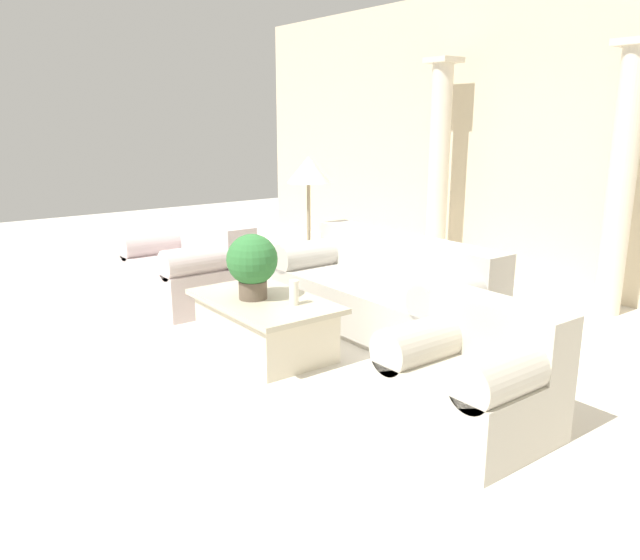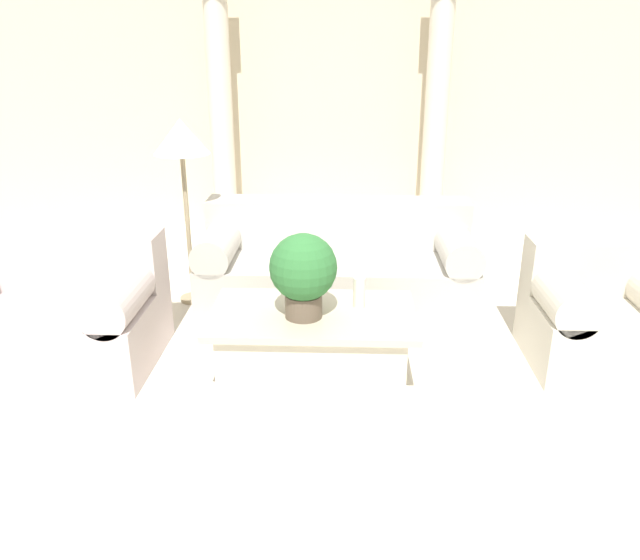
# 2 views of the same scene
# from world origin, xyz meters

# --- Properties ---
(ground_plane) EXTENTS (16.00, 16.00, 0.00)m
(ground_plane) POSITION_xyz_m (0.00, 0.00, 0.00)
(ground_plane) COLOR silver
(wall_back) EXTENTS (10.00, 0.06, 3.20)m
(wall_back) POSITION_xyz_m (0.00, 3.14, 1.60)
(wall_back) COLOR beige
(wall_back) RESTS_ON ground_plane
(sofa_long) EXTENTS (2.06, 0.89, 0.79)m
(sofa_long) POSITION_xyz_m (0.19, 0.80, 0.33)
(sofa_long) COLOR #B7B2A8
(sofa_long) RESTS_ON ground_plane
(loveseat) EXTENTS (1.30, 0.89, 0.79)m
(loveseat) POSITION_xyz_m (-1.61, -0.17, 0.34)
(loveseat) COLOR #C2B0AF
(loveseat) RESTS_ON ground_plane
(coffee_table) EXTENTS (1.23, 0.74, 0.44)m
(coffee_table) POSITION_xyz_m (0.06, -0.35, 0.22)
(coffee_table) COLOR beige
(coffee_table) RESTS_ON ground_plane
(potted_plant) EXTENTS (0.39, 0.39, 0.50)m
(potted_plant) POSITION_xyz_m (0.01, -0.42, 0.72)
(potted_plant) COLOR brown
(potted_plant) RESTS_ON coffee_table
(pillar_candle) EXTENTS (0.07, 0.07, 0.19)m
(pillar_candle) POSITION_xyz_m (0.34, -0.26, 0.53)
(pillar_candle) COLOR silver
(pillar_candle) RESTS_ON coffee_table
(floor_lamp) EXTENTS (0.42, 0.42, 1.43)m
(floor_lamp) POSITION_xyz_m (-0.96, 0.82, 1.24)
(floor_lamp) COLOR gray
(floor_lamp) RESTS_ON ground_plane
(column_left) EXTENTS (0.33, 0.33, 2.44)m
(column_left) POSITION_xyz_m (-1.03, 2.75, 1.25)
(column_left) COLOR beige
(column_left) RESTS_ON ground_plane
(column_right) EXTENTS (0.33, 0.33, 2.44)m
(column_right) POSITION_xyz_m (1.15, 2.75, 1.25)
(column_right) COLOR beige
(column_right) RESTS_ON ground_plane
(armchair) EXTENTS (0.88, 0.76, 0.76)m
(armchair) POSITION_xyz_m (1.88, -0.07, 0.34)
(armchair) COLOR beige
(armchair) RESTS_ON ground_plane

